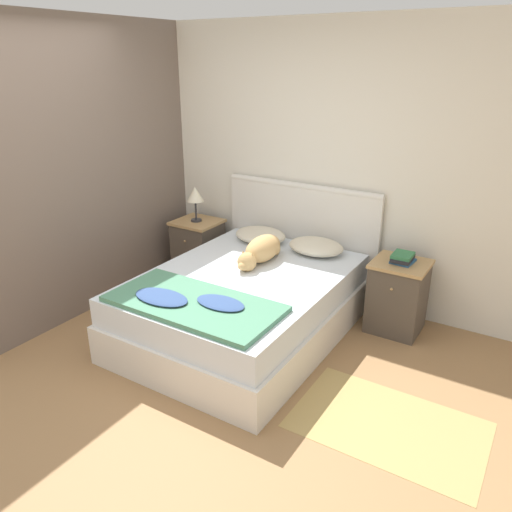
# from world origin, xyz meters

# --- Properties ---
(ground_plane) EXTENTS (16.00, 16.00, 0.00)m
(ground_plane) POSITION_xyz_m (0.00, 0.00, 0.00)
(ground_plane) COLOR #997047
(wall_back) EXTENTS (9.00, 0.06, 2.55)m
(wall_back) POSITION_xyz_m (0.00, 2.13, 1.27)
(wall_back) COLOR silver
(wall_back) RESTS_ON ground_plane
(wall_side_left) EXTENTS (0.06, 3.10, 2.55)m
(wall_side_left) POSITION_xyz_m (-1.38, 1.05, 1.27)
(wall_side_left) COLOR #706056
(wall_side_left) RESTS_ON ground_plane
(bed) EXTENTS (1.51, 2.01, 0.55)m
(bed) POSITION_xyz_m (0.12, 1.03, 0.27)
(bed) COLOR silver
(bed) RESTS_ON ground_plane
(headboard) EXTENTS (1.59, 0.06, 1.11)m
(headboard) POSITION_xyz_m (0.12, 2.06, 0.58)
(headboard) COLOR silver
(headboard) RESTS_ON ground_plane
(nightstand_left) EXTENTS (0.46, 0.44, 0.63)m
(nightstand_left) POSITION_xyz_m (-0.96, 1.79, 0.32)
(nightstand_left) COLOR #4C4238
(nightstand_left) RESTS_ON ground_plane
(nightstand_right) EXTENTS (0.46, 0.44, 0.63)m
(nightstand_right) POSITION_xyz_m (1.19, 1.79, 0.32)
(nightstand_right) COLOR #4C4238
(nightstand_right) RESTS_ON ground_plane
(pillow_left) EXTENTS (0.51, 0.39, 0.13)m
(pillow_left) POSITION_xyz_m (-0.18, 1.79, 0.62)
(pillow_left) COLOR beige
(pillow_left) RESTS_ON bed
(pillow_right) EXTENTS (0.51, 0.39, 0.13)m
(pillow_right) POSITION_xyz_m (0.41, 1.79, 0.62)
(pillow_right) COLOR beige
(pillow_right) RESTS_ON bed
(quilt) EXTENTS (1.27, 0.62, 0.07)m
(quilt) POSITION_xyz_m (0.11, 0.38, 0.57)
(quilt) COLOR #4C8466
(quilt) RESTS_ON bed
(dog) EXTENTS (0.23, 0.66, 0.23)m
(dog) POSITION_xyz_m (0.09, 1.35, 0.65)
(dog) COLOR tan
(dog) RESTS_ON bed
(book_stack) EXTENTS (0.18, 0.23, 0.08)m
(book_stack) POSITION_xyz_m (1.19, 1.81, 0.66)
(book_stack) COLOR #285689
(book_stack) RESTS_ON nightstand_right
(table_lamp) EXTENTS (0.17, 0.17, 0.36)m
(table_lamp) POSITION_xyz_m (-0.96, 1.78, 0.90)
(table_lamp) COLOR #2D2D33
(table_lamp) RESTS_ON nightstand_left
(rug) EXTENTS (1.20, 0.77, 0.00)m
(rug) POSITION_xyz_m (1.54, 0.56, 0.00)
(rug) COLOR tan
(rug) RESTS_ON ground_plane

